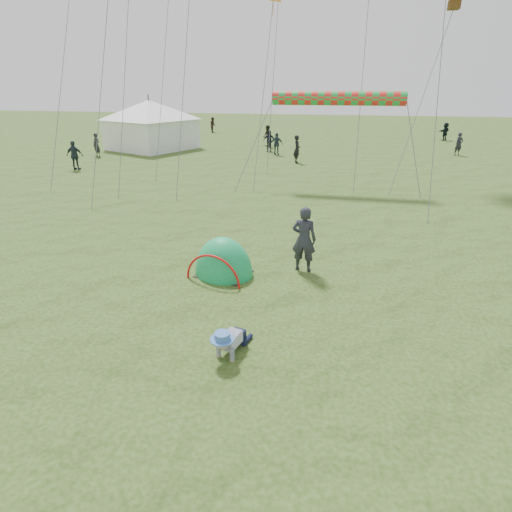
% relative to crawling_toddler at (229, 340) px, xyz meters
% --- Properties ---
extents(ground, '(140.00, 140.00, 0.00)m').
position_rel_crawling_toddler_xyz_m(ground, '(0.26, 0.54, -0.32)').
color(ground, '#233C0F').
extents(crawling_toddler, '(0.78, 0.95, 0.63)m').
position_rel_crawling_toddler_xyz_m(crawling_toddler, '(0.00, 0.00, 0.00)').
color(crawling_toddler, black).
rests_on(crawling_toddler, ground).
extents(popup_tent, '(1.89, 1.67, 2.11)m').
position_rel_crawling_toddler_xyz_m(popup_tent, '(-1.08, 3.39, -0.32)').
color(popup_tent, '#107A41').
rests_on(popup_tent, ground).
extents(standing_adult, '(0.71, 0.51, 1.82)m').
position_rel_crawling_toddler_xyz_m(standing_adult, '(1.00, 4.09, 0.60)').
color(standing_adult, '#25272F').
rests_on(standing_adult, ground).
extents(event_marquee, '(7.66, 7.66, 4.01)m').
position_rel_crawling_toddler_xyz_m(event_marquee, '(-13.24, 24.93, 1.69)').
color(event_marquee, white).
rests_on(event_marquee, ground).
extents(crowd_person_0, '(0.70, 0.58, 1.65)m').
position_rel_crawling_toddler_xyz_m(crowd_person_0, '(-15.40, 20.41, 0.51)').
color(crowd_person_0, '#25262A').
rests_on(crowd_person_0, ground).
extents(crowd_person_1, '(0.89, 0.97, 1.60)m').
position_rel_crawling_toddler_xyz_m(crowd_person_1, '(-12.25, 38.18, 0.48)').
color(crowd_person_1, '#30211C').
rests_on(crowd_person_1, ground).
extents(crowd_person_2, '(1.06, 0.56, 1.72)m').
position_rel_crawling_toddler_xyz_m(crowd_person_2, '(-13.96, 15.77, 0.54)').
color(crowd_person_2, '#26353B').
rests_on(crowd_person_2, ground).
extents(crowd_person_5, '(1.35, 1.43, 1.61)m').
position_rel_crawling_toddler_xyz_m(crowd_person_5, '(11.23, 35.64, 0.49)').
color(crowd_person_5, black).
rests_on(crowd_person_5, ground).
extents(crowd_person_6, '(0.71, 0.62, 1.63)m').
position_rel_crawling_toddler_xyz_m(crowd_person_6, '(10.24, 26.45, 0.50)').
color(crowd_person_6, '#21202A').
rests_on(crowd_person_6, ground).
extents(crowd_person_7, '(1.02, 1.08, 1.77)m').
position_rel_crawling_toddler_xyz_m(crowd_person_7, '(-4.30, 27.95, 0.57)').
color(crowd_person_7, '#312A23').
rests_on(crowd_person_7, ground).
extents(crowd_person_8, '(0.98, 0.52, 1.59)m').
position_rel_crawling_toddler_xyz_m(crowd_person_8, '(-3.75, 25.54, 0.48)').
color(crowd_person_8, '#19212E').
rests_on(crowd_person_8, ground).
extents(crowd_person_10, '(0.70, 0.93, 1.71)m').
position_rel_crawling_toddler_xyz_m(crowd_person_10, '(-14.91, 30.84, 0.54)').
color(crowd_person_10, '#3E2D28').
rests_on(crowd_person_10, ground).
extents(crowd_person_11, '(1.00, 1.54, 1.59)m').
position_rel_crawling_toddler_xyz_m(crowd_person_11, '(-16.99, 28.64, 0.48)').
color(crowd_person_11, black).
rests_on(crowd_person_11, ground).
extents(crowd_person_12, '(0.58, 0.74, 1.78)m').
position_rel_crawling_toddler_xyz_m(crowd_person_12, '(-1.06, 20.92, 0.58)').
color(crowd_person_12, black).
rests_on(crowd_person_12, ground).
extents(crowd_person_13, '(0.96, 0.80, 1.78)m').
position_rel_crawling_toddler_xyz_m(crowd_person_13, '(-13.86, 36.53, 0.57)').
color(crowd_person_13, '#3F2926').
rests_on(crowd_person_13, ground).
extents(crowd_person_14, '(0.96, 0.46, 1.58)m').
position_rel_crawling_toddler_xyz_m(crowd_person_14, '(-2.87, 23.90, 0.48)').
color(crowd_person_14, '#2B3E46').
rests_on(crowd_person_14, ground).
extents(rainbow_tube_kite, '(6.16, 0.64, 0.64)m').
position_rel_crawling_toddler_xyz_m(rainbow_tube_kite, '(1.45, 14.46, 3.89)').
color(rainbow_tube_kite, red).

